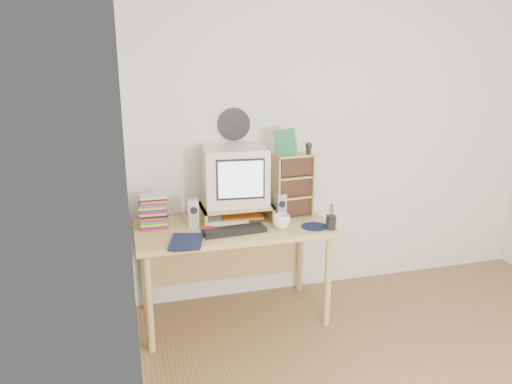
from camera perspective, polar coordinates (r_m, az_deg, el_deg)
back_wall at (r=4.18m, az=10.02°, el=5.70°), size 3.50×0.00×3.50m
left_wall at (r=2.09m, az=-13.74°, el=-4.83°), size 0.00×3.50×3.50m
curtain at (r=2.58m, az=-13.13°, el=-3.17°), size 0.00×2.20×2.20m
wall_disc at (r=3.83m, az=-2.53°, el=7.73°), size 0.25×0.02×0.25m
desk at (r=3.74m, az=-2.88°, el=-5.39°), size 1.40×0.70×0.75m
monitor_riser at (r=3.71m, az=-2.30°, el=-1.82°), size 0.52×0.30×0.12m
crt_monitor at (r=3.70m, az=-2.41°, el=1.92°), size 0.48×0.48×0.42m
speaker_left at (r=3.61m, az=-7.20°, el=-2.36°), size 0.08×0.08×0.20m
speaker_right at (r=3.73m, az=2.80°, el=-1.66°), size 0.08×0.08×0.20m
keyboard at (r=3.48m, az=-2.51°, el=-4.43°), size 0.45×0.18×0.03m
dvd_stack at (r=3.62m, az=-11.66°, el=-1.94°), size 0.19×0.14×0.27m
cd_rack at (r=3.78m, az=4.23°, el=0.77°), size 0.30×0.18×0.48m
mug at (r=3.56m, az=2.92°, el=-3.38°), size 0.14×0.14×0.10m
diary at (r=3.33m, az=-9.77°, el=-5.43°), size 0.29×0.25×0.05m
mousepad at (r=3.62m, az=6.71°, el=-3.94°), size 0.21×0.21×0.00m
pen_cup at (r=3.57m, az=8.57°, el=-3.14°), size 0.08×0.08×0.14m
papers at (r=3.74m, az=-2.94°, el=-2.85°), size 0.35×0.26×0.04m
red_box at (r=3.50m, az=-5.49°, el=-4.32°), size 0.08×0.06×0.04m
game_box at (r=3.67m, az=3.39°, el=5.68°), size 0.15×0.06×0.19m
webcam at (r=3.74m, az=6.04°, el=5.00°), size 0.06×0.06×0.09m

